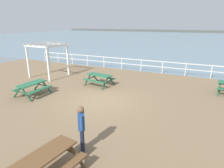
% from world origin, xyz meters
% --- Properties ---
extents(ground_plane, '(30.00, 24.00, 0.20)m').
position_xyz_m(ground_plane, '(0.00, 0.00, -0.10)').
color(ground_plane, '#846B4C').
extents(sea_band, '(142.00, 90.00, 0.01)m').
position_xyz_m(sea_band, '(0.00, 52.75, 0.00)').
color(sea_band, gray).
rests_on(sea_band, ground).
extents(distant_shoreline, '(142.00, 6.00, 1.80)m').
position_xyz_m(distant_shoreline, '(0.00, 95.75, 0.00)').
color(distant_shoreline, '#4C4C47').
rests_on(distant_shoreline, ground).
extents(seaward_railing, '(23.07, 0.07, 1.08)m').
position_xyz_m(seaward_railing, '(-0.00, 7.75, 0.75)').
color(seaward_railing, white).
rests_on(seaward_railing, ground).
extents(picnic_table_near_left, '(1.58, 1.83, 0.80)m').
position_xyz_m(picnic_table_near_left, '(-4.17, -1.02, 0.58)').
color(picnic_table_near_left, '#286B47').
rests_on(picnic_table_near_left, ground).
extents(picnic_table_mid_centre, '(1.74, 1.98, 0.80)m').
position_xyz_m(picnic_table_mid_centre, '(1.37, -5.70, 0.58)').
color(picnic_table_mid_centre, brown).
rests_on(picnic_table_mid_centre, ground).
extents(picnic_table_far_left, '(2.03, 1.80, 0.80)m').
position_xyz_m(picnic_table_far_left, '(-1.44, 2.49, 0.58)').
color(picnic_table_far_left, '#286B47').
rests_on(picnic_table_far_left, ground).
extents(visitor, '(0.37, 0.45, 1.66)m').
position_xyz_m(visitor, '(1.60, -4.27, 0.95)').
color(visitor, '#1E2338').
rests_on(visitor, ground).
extents(lattice_pergola, '(2.55, 2.67, 2.70)m').
position_xyz_m(lattice_pergola, '(-6.40, 2.88, 2.00)').
color(lattice_pergola, white).
rests_on(lattice_pergola, ground).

